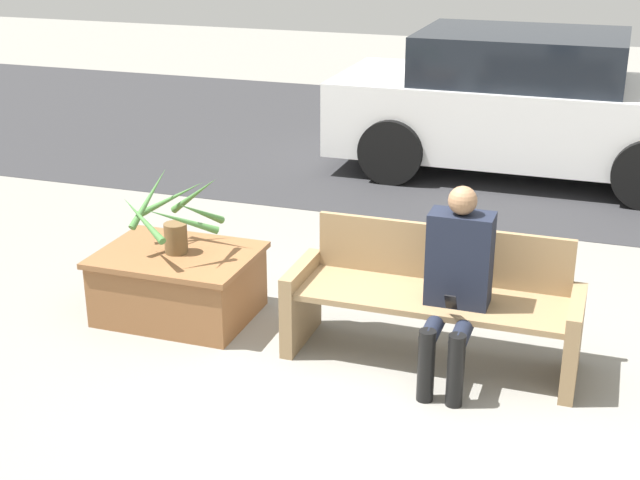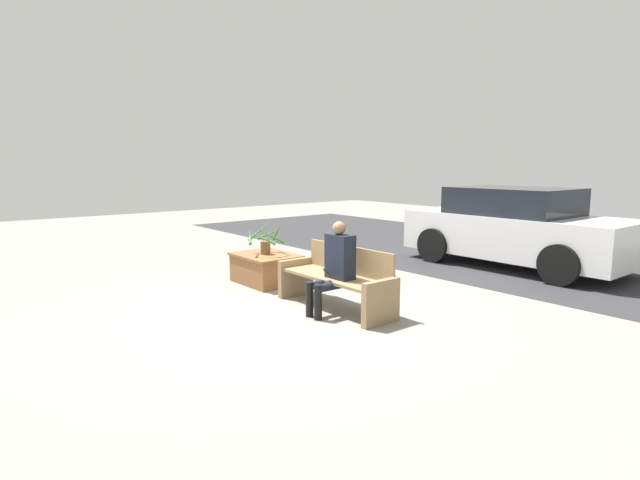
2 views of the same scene
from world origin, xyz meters
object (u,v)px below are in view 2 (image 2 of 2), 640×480
object	(u,v)px
planter_box	(266,267)
parked_car	(516,228)
potted_plant	(265,239)
person_seated	(335,264)
bench	(337,279)

from	to	relation	value
planter_box	parked_car	distance (m)	4.94
potted_plant	parked_car	xyz separation A→B (m)	(1.89, 4.54, 0.02)
person_seated	potted_plant	xyz separation A→B (m)	(-2.05, 0.22, 0.07)
person_seated	planter_box	world-z (taller)	person_seated
potted_plant	parked_car	world-z (taller)	parked_car
planter_box	parked_car	size ratio (longest dim) A/B	0.27
person_seated	parked_car	world-z (taller)	parked_car
bench	potted_plant	size ratio (longest dim) A/B	2.56
potted_plant	bench	bearing A→B (deg)	-0.75
bench	person_seated	size ratio (longest dim) A/B	1.52
person_seated	parked_car	xyz separation A→B (m)	(-0.15, 4.76, 0.09)
potted_plant	parked_car	bearing A→B (deg)	67.36
person_seated	parked_car	size ratio (longest dim) A/B	0.30
bench	person_seated	bearing A→B (deg)	-48.59
bench	parked_car	distance (m)	4.58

